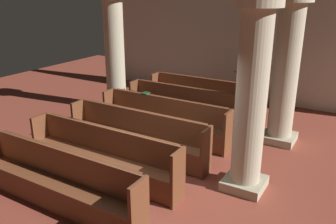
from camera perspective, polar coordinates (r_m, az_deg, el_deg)
The scene contains 13 objects.
ground_plane at distance 6.90m, azimuth -4.37°, elevation -10.73°, with size 19.20×19.20×0.00m, color brown.
back_wall at distance 11.53m, azimuth 13.36°, elevation 12.93°, with size 10.00×0.16×4.50m, color beige.
pew_row_0 at distance 10.29m, azimuth 5.79°, elevation 2.75°, with size 3.35×0.47×0.99m.
pew_row_1 at distance 9.34m, azimuth 2.88°, elevation 1.08°, with size 3.35×0.46×0.99m.
pew_row_2 at distance 8.43m, azimuth -0.68°, elevation -0.97°, with size 3.35×0.46×0.99m.
pew_row_3 at distance 7.58m, azimuth -5.07°, elevation -3.48°, with size 3.35×0.46×0.99m.
pew_row_4 at distance 6.79m, azimuth -10.56°, elevation -6.58°, with size 3.35×0.46×0.99m.
pew_row_5 at distance 6.11m, azimuth -17.47°, elevation -10.34°, with size 3.35×0.47×0.99m.
pillar_aisle_side at distance 8.32m, azimuth 18.67°, elevation 7.03°, with size 0.82×0.82×3.49m.
pillar_far_side at distance 10.41m, azimuth -8.69°, elevation 10.14°, with size 0.82×0.82×3.49m.
pillar_aisle_rear at distance 6.03m, azimuth 13.42°, elevation 3.05°, with size 0.77×0.77×3.49m.
lectern at distance 11.20m, azimuth 11.91°, elevation 3.46°, with size 0.48×0.45×1.08m.
hymn_book at distance 8.76m, azimuth -3.67°, elevation 3.08°, with size 0.17×0.19×0.02m, color #194723.
Camera 1 is at (3.49, -4.84, 3.47)m, focal length 37.54 mm.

